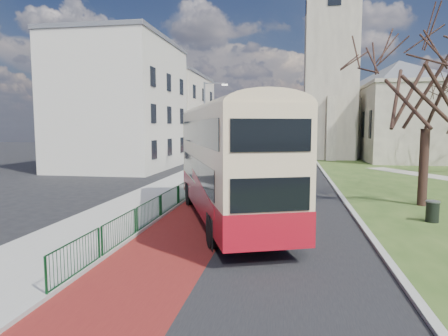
% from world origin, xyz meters
% --- Properties ---
extents(ground, '(160.00, 160.00, 0.00)m').
position_xyz_m(ground, '(0.00, 0.00, 0.00)').
color(ground, black).
rests_on(ground, ground).
extents(road_carriageway, '(9.00, 120.00, 0.01)m').
position_xyz_m(road_carriageway, '(1.50, 20.00, 0.01)').
color(road_carriageway, black).
rests_on(road_carriageway, ground).
extents(bus_lane, '(3.40, 120.00, 0.01)m').
position_xyz_m(bus_lane, '(-1.20, 20.00, 0.01)').
color(bus_lane, '#591414').
rests_on(bus_lane, ground).
extents(pavement_west, '(4.00, 120.00, 0.12)m').
position_xyz_m(pavement_west, '(-5.00, 20.00, 0.06)').
color(pavement_west, gray).
rests_on(pavement_west, ground).
extents(kerb_west, '(0.25, 120.00, 0.13)m').
position_xyz_m(kerb_west, '(-3.00, 20.00, 0.07)').
color(kerb_west, '#999993').
rests_on(kerb_west, ground).
extents(kerb_east, '(0.25, 80.00, 0.13)m').
position_xyz_m(kerb_east, '(6.10, 22.00, 0.07)').
color(kerb_east, '#999993').
rests_on(kerb_east, ground).
extents(pedestrian_railing, '(0.07, 24.00, 1.12)m').
position_xyz_m(pedestrian_railing, '(-2.95, 4.00, 0.55)').
color(pedestrian_railing, '#0D3B19').
rests_on(pedestrian_railing, ground).
extents(gothic_church, '(16.38, 18.00, 40.00)m').
position_xyz_m(gothic_church, '(12.56, 38.00, 13.13)').
color(gothic_church, gray).
rests_on(gothic_church, ground).
extents(street_block_near, '(10.30, 14.30, 13.00)m').
position_xyz_m(street_block_near, '(-14.00, 22.00, 6.51)').
color(street_block_near, beige).
rests_on(street_block_near, ground).
extents(street_block_far, '(10.30, 16.30, 11.50)m').
position_xyz_m(street_block_far, '(-14.00, 38.00, 5.76)').
color(street_block_far, beige).
rests_on(street_block_far, ground).
extents(streetlamp, '(2.13, 0.18, 8.00)m').
position_xyz_m(streetlamp, '(-4.35, 18.00, 4.59)').
color(streetlamp, gray).
rests_on(streetlamp, pavement_west).
extents(bus, '(7.03, 12.67, 5.20)m').
position_xyz_m(bus, '(0.27, 0.80, 2.97)').
color(bus, maroon).
rests_on(bus, ground).
extents(winter_tree_near, '(9.48, 9.48, 10.62)m').
position_xyz_m(winter_tree_near, '(10.05, 5.97, 7.40)').
color(winter_tree_near, black).
rests_on(winter_tree_near, grass_green).
extents(litter_bin, '(0.77, 0.77, 0.96)m').
position_xyz_m(litter_bin, '(9.29, 2.03, 0.52)').
color(litter_bin, black).
rests_on(litter_bin, grass_green).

